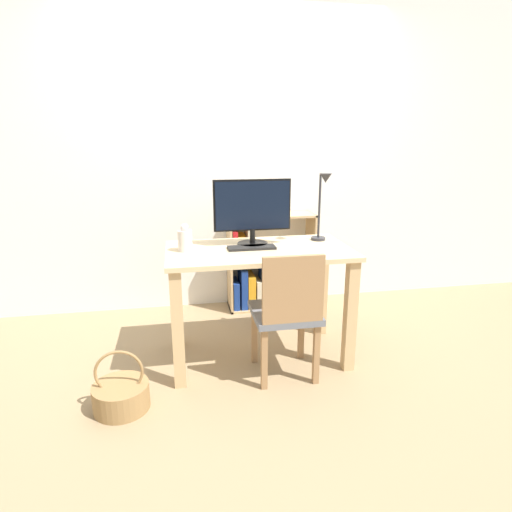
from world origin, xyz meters
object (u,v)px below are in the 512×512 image
(desk_lamp, at_px, (322,200))
(chair, at_px, (287,311))
(monitor, at_px, (252,209))
(vase, at_px, (185,240))
(basket, at_px, (121,395))
(bookshelf, at_px, (258,270))
(keyboard, at_px, (252,248))

(desk_lamp, xyz_separation_m, chair, (-0.34, -0.40, -0.61))
(monitor, distance_m, chair, 0.71)
(desk_lamp, bearing_deg, vase, -175.14)
(desk_lamp, height_order, basket, desk_lamp)
(vase, relative_size, bookshelf, 0.21)
(bookshelf, height_order, basket, bookshelf)
(chair, distance_m, basket, 1.06)
(monitor, relative_size, chair, 0.61)
(chair, bearing_deg, keyboard, 123.00)
(monitor, distance_m, keyboard, 0.26)
(vase, bearing_deg, keyboard, -2.54)
(vase, relative_size, desk_lamp, 0.38)
(keyboard, distance_m, vase, 0.43)
(chair, relative_size, basket, 2.33)
(chair, relative_size, bookshelf, 1.00)
(monitor, relative_size, desk_lamp, 1.09)
(vase, bearing_deg, chair, -28.65)
(monitor, xyz_separation_m, keyboard, (-0.02, -0.10, -0.24))
(desk_lamp, bearing_deg, chair, -130.04)
(vase, xyz_separation_m, bookshelf, (0.63, 0.85, -0.50))
(vase, height_order, basket, vase)
(desk_lamp, distance_m, chair, 0.80)
(monitor, height_order, vase, monitor)
(vase, height_order, desk_lamp, desk_lamp)
(chair, height_order, basket, chair)
(desk_lamp, bearing_deg, monitor, -179.92)
(chair, distance_m, bookshelf, 1.18)
(basket, bearing_deg, bookshelf, 52.00)
(desk_lamp, bearing_deg, basket, -157.68)
(vase, distance_m, basket, 0.98)
(monitor, height_order, keyboard, monitor)
(monitor, xyz_separation_m, vase, (-0.45, -0.08, -0.17))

